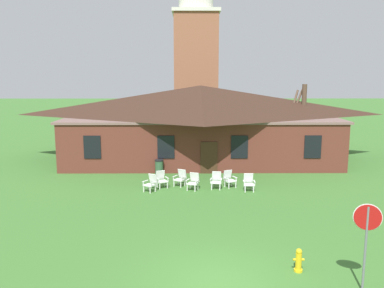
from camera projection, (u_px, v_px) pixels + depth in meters
ground_plane at (218, 283)px, 12.42m from camera, size 200.00×200.00×0.00m
brick_building at (201, 121)px, 30.75m from camera, size 19.77×10.40×5.58m
dome_tower at (196, 54)px, 45.26m from camera, size 5.18×5.18×19.07m
stop_sign at (367, 229)px, 11.67m from camera, size 0.77×0.28×2.69m
lawn_chair_by_porch at (151, 183)px, 22.15m from camera, size 0.85×0.87×0.96m
lawn_chair_near_door at (161, 179)px, 22.95m from camera, size 0.80×0.84×0.96m
lawn_chair_left_end at (181, 177)px, 23.26m from camera, size 0.83×0.86×0.96m
lawn_chair_middle at (193, 181)px, 22.47m from camera, size 0.78×0.83×0.96m
lawn_chair_right_end at (216, 180)px, 22.73m from camera, size 0.70×0.74×0.96m
lawn_chair_far_side at (229, 178)px, 23.06m from camera, size 0.81×0.85×0.96m
lawn_chair_under_eave at (249, 182)px, 22.29m from camera, size 0.65×0.67×0.96m
bare_tree_beside_building at (302, 120)px, 30.26m from camera, size 1.20×1.36×5.68m
fire_hydrant at (299, 261)px, 13.10m from camera, size 0.36×0.28×0.79m
trash_bin at (159, 167)px, 25.91m from camera, size 0.56×0.56×0.98m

